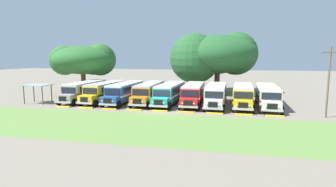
% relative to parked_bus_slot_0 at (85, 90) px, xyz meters
% --- Properties ---
extents(ground_plane, '(220.00, 220.00, 0.00)m').
position_rel_parked_bus_slot_0_xyz_m(ground_plane, '(13.48, -5.35, -1.58)').
color(ground_plane, slate).
extents(foreground_grass_strip, '(80.00, 11.39, 0.01)m').
position_rel_parked_bus_slot_0_xyz_m(foreground_grass_strip, '(13.48, -13.21, -1.58)').
color(foreground_grass_strip, olive).
rests_on(foreground_grass_strip, ground_plane).
extents(parked_bus_slot_0, '(2.76, 10.85, 2.82)m').
position_rel_parked_bus_slot_0_xyz_m(parked_bus_slot_0, '(0.00, 0.00, 0.00)').
color(parked_bus_slot_0, '#9E9993').
rests_on(parked_bus_slot_0, ground_plane).
extents(parked_bus_slot_1, '(3.39, 10.95, 2.82)m').
position_rel_parked_bus_slot_0_xyz_m(parked_bus_slot_1, '(3.56, -0.02, 0.00)').
color(parked_bus_slot_1, yellow).
rests_on(parked_bus_slot_1, ground_plane).
extents(parked_bus_slot_2, '(2.92, 10.87, 2.82)m').
position_rel_parked_bus_slot_0_xyz_m(parked_bus_slot_2, '(6.75, -0.34, 0.00)').
color(parked_bus_slot_2, '#23519E').
rests_on(parked_bus_slot_2, ground_plane).
extents(parked_bus_slot_3, '(2.83, 10.86, 2.82)m').
position_rel_parked_bus_slot_0_xyz_m(parked_bus_slot_3, '(10.32, 0.13, 0.00)').
color(parked_bus_slot_3, orange).
rests_on(parked_bus_slot_3, ground_plane).
extents(parked_bus_slot_4, '(3.06, 10.89, 2.82)m').
position_rel_parked_bus_slot_0_xyz_m(parked_bus_slot_4, '(13.47, -0.07, 0.00)').
color(parked_bus_slot_4, teal).
rests_on(parked_bus_slot_4, ground_plane).
extents(parked_bus_slot_5, '(2.79, 10.85, 2.82)m').
position_rel_parked_bus_slot_0_xyz_m(parked_bus_slot_5, '(16.84, 0.24, 0.00)').
color(parked_bus_slot_5, red).
rests_on(parked_bus_slot_5, ground_plane).
extents(parked_bus_slot_6, '(2.91, 10.87, 2.82)m').
position_rel_parked_bus_slot_0_xyz_m(parked_bus_slot_6, '(20.04, -0.19, 0.00)').
color(parked_bus_slot_6, silver).
rests_on(parked_bus_slot_6, ground_plane).
extents(parked_bus_slot_7, '(3.13, 10.90, 2.82)m').
position_rel_parked_bus_slot_0_xyz_m(parked_bus_slot_7, '(23.64, 0.20, 0.00)').
color(parked_bus_slot_7, yellow).
rests_on(parked_bus_slot_7, ground_plane).
extents(parked_bus_slot_8, '(3.12, 10.90, 2.82)m').
position_rel_parked_bus_slot_0_xyz_m(parked_bus_slot_8, '(26.82, 0.08, 0.00)').
color(parked_bus_slot_8, silver).
rests_on(parked_bus_slot_8, ground_plane).
extents(curb_wheelstop_0, '(2.00, 0.36, 0.15)m').
position_rel_parked_bus_slot_0_xyz_m(curb_wheelstop_0, '(0.17, -6.08, -1.51)').
color(curb_wheelstop_0, yellow).
rests_on(curb_wheelstop_0, ground_plane).
extents(curb_wheelstop_1, '(2.00, 0.36, 0.15)m').
position_rel_parked_bus_slot_0_xyz_m(curb_wheelstop_1, '(3.50, -6.08, -1.51)').
color(curb_wheelstop_1, yellow).
rests_on(curb_wheelstop_1, ground_plane).
extents(curb_wheelstop_2, '(2.00, 0.36, 0.15)m').
position_rel_parked_bus_slot_0_xyz_m(curb_wheelstop_2, '(6.82, -6.08, -1.51)').
color(curb_wheelstop_2, yellow).
rests_on(curb_wheelstop_2, ground_plane).
extents(curb_wheelstop_3, '(2.00, 0.36, 0.15)m').
position_rel_parked_bus_slot_0_xyz_m(curb_wheelstop_3, '(10.15, -6.08, -1.51)').
color(curb_wheelstop_3, yellow).
rests_on(curb_wheelstop_3, ground_plane).
extents(curb_wheelstop_4, '(2.00, 0.36, 0.15)m').
position_rel_parked_bus_slot_0_xyz_m(curb_wheelstop_4, '(13.48, -6.08, -1.51)').
color(curb_wheelstop_4, yellow).
rests_on(curb_wheelstop_4, ground_plane).
extents(curb_wheelstop_5, '(2.00, 0.36, 0.15)m').
position_rel_parked_bus_slot_0_xyz_m(curb_wheelstop_5, '(16.80, -6.08, -1.51)').
color(curb_wheelstop_5, yellow).
rests_on(curb_wheelstop_5, ground_plane).
extents(curb_wheelstop_6, '(2.00, 0.36, 0.15)m').
position_rel_parked_bus_slot_0_xyz_m(curb_wheelstop_6, '(20.13, -6.08, -1.51)').
color(curb_wheelstop_6, yellow).
rests_on(curb_wheelstop_6, ground_plane).
extents(curb_wheelstop_7, '(2.00, 0.36, 0.15)m').
position_rel_parked_bus_slot_0_xyz_m(curb_wheelstop_7, '(23.45, -6.08, -1.51)').
color(curb_wheelstop_7, yellow).
rests_on(curb_wheelstop_7, ground_plane).
extents(curb_wheelstop_8, '(2.00, 0.36, 0.15)m').
position_rel_parked_bus_slot_0_xyz_m(curb_wheelstop_8, '(26.78, -6.08, -1.51)').
color(curb_wheelstop_8, yellow).
rests_on(curb_wheelstop_8, ground_plane).
extents(broad_shade_tree, '(15.64, 14.54, 11.19)m').
position_rel_parked_bus_slot_0_xyz_m(broad_shade_tree, '(19.25, 12.70, 5.37)').
color(broad_shade_tree, brown).
rests_on(broad_shade_tree, ground_plane).
extents(secondary_tree, '(11.45, 11.33, 9.07)m').
position_rel_parked_bus_slot_0_xyz_m(secondary_tree, '(-4.14, 7.63, 4.47)').
color(secondary_tree, brown).
rests_on(secondary_tree, ground_plane).
extents(utility_pole, '(1.80, 0.20, 7.73)m').
position_rel_parked_bus_slot_0_xyz_m(utility_pole, '(32.23, -5.25, 2.54)').
color(utility_pole, brown).
rests_on(utility_pole, ground_plane).
extents(waiting_shelter, '(3.60, 2.60, 2.72)m').
position_rel_parked_bus_slot_0_xyz_m(waiting_shelter, '(-5.19, -4.00, 0.87)').
color(waiting_shelter, brown).
rests_on(waiting_shelter, ground_plane).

